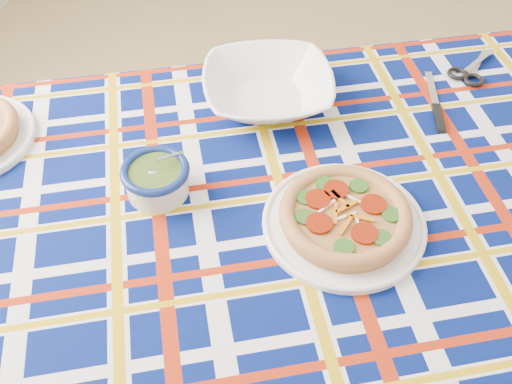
% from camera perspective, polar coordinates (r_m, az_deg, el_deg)
% --- Properties ---
extents(floor, '(4.00, 4.00, 0.00)m').
position_cam_1_polar(floor, '(1.98, 15.59, -4.36)').
color(floor, '#967F4D').
rests_on(floor, ground).
extents(dining_table, '(1.76, 1.39, 0.72)m').
position_cam_1_polar(dining_table, '(1.07, -0.90, -5.46)').
color(dining_table, brown).
rests_on(dining_table, floor).
extents(tablecloth, '(1.80, 1.43, 0.10)m').
position_cam_1_polar(tablecloth, '(1.05, -0.91, -4.68)').
color(tablecloth, '#041153').
rests_on(tablecloth, dining_table).
extents(main_focaccia_plate, '(0.38, 0.38, 0.06)m').
position_cam_1_polar(main_focaccia_plate, '(0.99, 8.90, -2.35)').
color(main_focaccia_plate, '#9E6D38').
rests_on(main_focaccia_plate, tablecloth).
extents(pesto_bowl, '(0.16, 0.16, 0.07)m').
position_cam_1_polar(pesto_bowl, '(1.05, -9.96, 1.48)').
color(pesto_bowl, '#273E11').
rests_on(pesto_bowl, tablecloth).
extents(serving_bowl, '(0.33, 0.33, 0.07)m').
position_cam_1_polar(serving_bowl, '(1.23, 1.19, 10.31)').
color(serving_bowl, white).
rests_on(serving_bowl, tablecloth).
extents(table_knife, '(0.03, 0.22, 0.01)m').
position_cam_1_polar(table_knife, '(1.34, 17.22, 9.74)').
color(table_knife, silver).
rests_on(table_knife, tablecloth).
extents(kitchen_scissors, '(0.17, 0.21, 0.02)m').
position_cam_1_polar(kitchen_scissors, '(1.45, 21.38, 12.04)').
color(kitchen_scissors, silver).
rests_on(kitchen_scissors, tablecloth).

